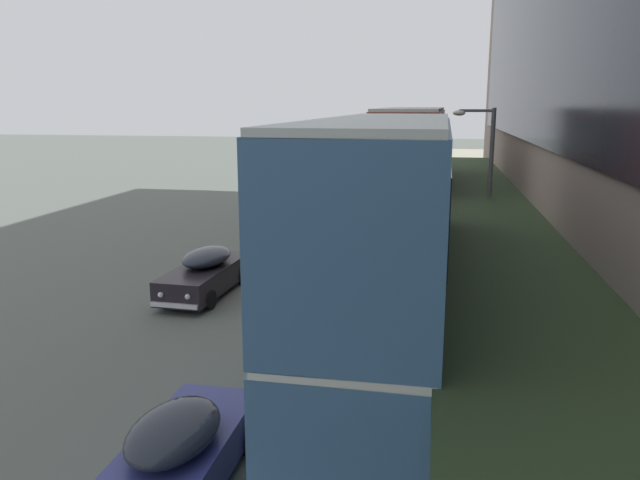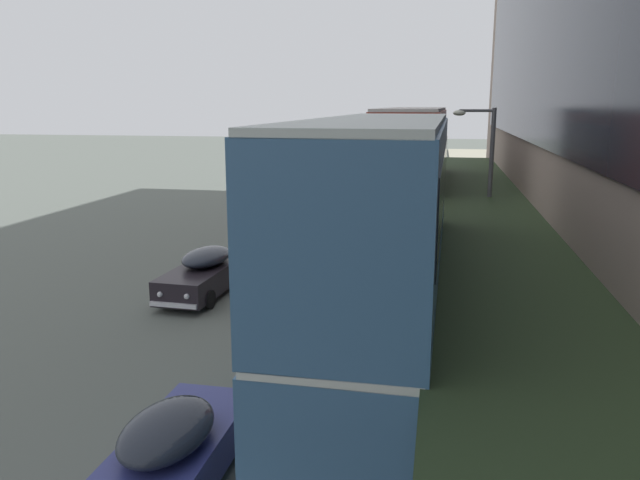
% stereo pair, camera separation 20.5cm
% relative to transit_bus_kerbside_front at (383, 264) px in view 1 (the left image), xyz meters
% --- Properties ---
extents(transit_bus_kerbside_front, '(2.82, 10.98, 6.38)m').
position_rel_transit_bus_kerbside_front_xyz_m(transit_bus_kerbside_front, '(0.00, 0.00, 0.00)').
color(transit_bus_kerbside_front, '#3A638E').
rests_on(transit_bus_kerbside_front, ground).
extents(transit_bus_kerbside_rear, '(3.00, 10.44, 6.47)m').
position_rel_transit_bus_kerbside_front_xyz_m(transit_bus_kerbside_rear, '(-0.05, 14.92, 0.05)').
color(transit_bus_kerbside_rear, '#AC3421').
rests_on(transit_bus_kerbside_rear, ground).
extents(sedan_lead_mid, '(2.01, 5.08, 1.62)m').
position_rel_transit_bus_kerbside_front_xyz_m(sedan_lead_mid, '(-6.90, 7.85, -2.63)').
color(sedan_lead_mid, black).
rests_on(sedan_lead_mid, ground).
extents(sedan_far_back, '(1.81, 4.44, 1.56)m').
position_rel_transit_bus_kerbside_front_xyz_m(sedan_far_back, '(-3.21, -3.24, -2.67)').
color(sedan_far_back, navy).
rests_on(sedan_far_back, ground).
extents(sedan_lead_near, '(1.83, 4.72, 1.67)m').
position_rel_transit_bus_kerbside_front_xyz_m(sedan_lead_near, '(0.16, 38.62, -2.61)').
color(sedan_lead_near, '#253828').
rests_on(sedan_lead_near, ground).
extents(sedan_oncoming_front, '(1.86, 4.62, 1.54)m').
position_rel_transit_bus_kerbside_front_xyz_m(sedan_oncoming_front, '(0.65, 30.53, -2.66)').
color(sedan_oncoming_front, '#292F22').
rests_on(sedan_oncoming_front, ground).
extents(sedan_oncoming_rear, '(1.88, 4.30, 1.58)m').
position_rel_transit_bus_kerbside_front_xyz_m(sedan_oncoming_rear, '(-7.28, 34.54, -2.65)').
color(sedan_oncoming_rear, '#A42513').
rests_on(sedan_oncoming_rear, ground).
extents(sedan_trailing_mid, '(1.90, 4.44, 1.51)m').
position_rel_transit_bus_kerbside_front_xyz_m(sedan_trailing_mid, '(-3.61, 40.68, -2.69)').
color(sedan_trailing_mid, '#283F14').
rests_on(sedan_trailing_mid, ground).
extents(sedan_trailing_near, '(2.01, 4.95, 1.61)m').
position_rel_transit_bus_kerbside_front_xyz_m(sedan_trailing_near, '(-3.64, 12.81, -2.64)').
color(sedan_trailing_near, '#253624').
rests_on(sedan_trailing_near, ground).
extents(street_lamp, '(1.50, 0.28, 6.36)m').
position_rel_transit_bus_kerbside_front_xyz_m(street_lamp, '(2.76, 10.73, 0.45)').
color(street_lamp, '#4C4C51').
rests_on(street_lamp, sidewalk_kerb).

